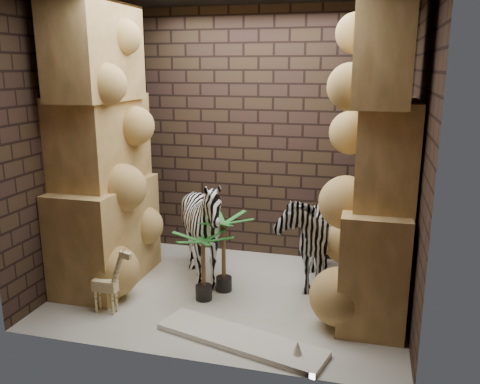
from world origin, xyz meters
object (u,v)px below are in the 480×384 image
(giraffe_toy, at_px, (104,278))
(palm_back, at_px, (203,266))
(zebra_left, at_px, (204,234))
(palm_front, at_px, (224,253))
(zebra_right, at_px, (307,227))
(surfboard, at_px, (240,339))

(giraffe_toy, height_order, palm_back, palm_back)
(zebra_left, bearing_deg, palm_back, -59.82)
(palm_front, relative_size, palm_back, 1.17)
(zebra_right, height_order, giraffe_toy, zebra_right)
(surfboard, bearing_deg, zebra_right, 89.52)
(palm_front, distance_m, surfboard, 1.12)
(zebra_left, relative_size, palm_back, 1.70)
(zebra_right, relative_size, palm_back, 1.77)
(zebra_right, bearing_deg, palm_front, -156.53)
(zebra_left, distance_m, palm_back, 0.46)
(zebra_left, distance_m, giraffe_toy, 1.15)
(palm_front, xyz_separation_m, palm_back, (-0.14, -0.25, -0.06))
(palm_front, height_order, palm_back, palm_front)
(giraffe_toy, height_order, palm_front, palm_front)
(zebra_right, relative_size, zebra_left, 1.04)
(giraffe_toy, relative_size, surfboard, 0.46)
(palm_front, xyz_separation_m, surfboard, (0.43, -0.95, -0.40))
(palm_front, bearing_deg, surfboard, -65.64)
(zebra_left, relative_size, surfboard, 0.81)
(surfboard, bearing_deg, palm_back, 144.34)
(zebra_right, bearing_deg, giraffe_toy, -150.26)
(zebra_left, distance_m, surfboard, 1.40)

